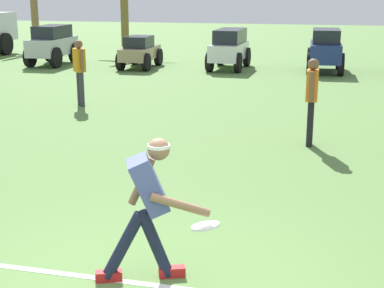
# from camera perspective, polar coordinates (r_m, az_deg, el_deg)

# --- Properties ---
(field_line_paint) EXTENTS (24.20, 0.73, 0.01)m
(field_line_paint) POSITION_cam_1_polar(r_m,az_deg,el_deg) (5.82, -3.79, -13.49)
(field_line_paint) COLOR white
(field_line_paint) RESTS_ON ground_plane
(frisbee_thrower) EXTENTS (1.12, 0.49, 1.42)m
(frisbee_thrower) POSITION_cam_1_polar(r_m,az_deg,el_deg) (5.63, -4.28, -5.62)
(frisbee_thrower) COLOR #191E38
(frisbee_thrower) RESTS_ON ground_plane
(frisbee_in_flight) EXTENTS (0.36, 0.36, 0.08)m
(frisbee_in_flight) POSITION_cam_1_polar(r_m,az_deg,el_deg) (5.57, 1.30, -7.96)
(frisbee_in_flight) COLOR white
(teammate_near_sideline) EXTENTS (0.20, 0.49, 1.56)m
(teammate_near_sideline) POSITION_cam_1_polar(r_m,az_deg,el_deg) (10.59, 11.54, 4.79)
(teammate_near_sideline) COLOR black
(teammate_near_sideline) RESTS_ON ground_plane
(teammate_midfield) EXTENTS (0.39, 0.41, 1.56)m
(teammate_midfield) POSITION_cam_1_polar(r_m,az_deg,el_deg) (14.17, -10.86, 7.39)
(teammate_midfield) COLOR #33333D
(teammate_midfield) RESTS_ON ground_plane
(parked_car_slot_a) EXTENTS (1.18, 2.36, 1.40)m
(parked_car_slot_a) POSITION_cam_1_polar(r_m,az_deg,el_deg) (21.98, -13.39, 9.41)
(parked_car_slot_a) COLOR #B7BABF
(parked_car_slot_a) RESTS_ON ground_plane
(parked_car_slot_b) EXTENTS (1.09, 2.21, 1.10)m
(parked_car_slot_b) POSITION_cam_1_polar(r_m,az_deg,el_deg) (20.68, -5.09, 8.92)
(parked_car_slot_b) COLOR #998466
(parked_car_slot_b) RESTS_ON ground_plane
(parked_car_slot_c) EXTENTS (1.24, 2.44, 1.34)m
(parked_car_slot_c) POSITION_cam_1_polar(r_m,az_deg,el_deg) (20.40, 3.64, 9.31)
(parked_car_slot_c) COLOR silver
(parked_car_slot_c) RESTS_ON ground_plane
(parked_car_slot_d) EXTENTS (1.22, 2.37, 1.40)m
(parked_car_slot_d) POSITION_cam_1_polar(r_m,az_deg,el_deg) (20.08, 12.81, 8.94)
(parked_car_slot_d) COLOR navy
(parked_car_slot_d) RESTS_ON ground_plane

